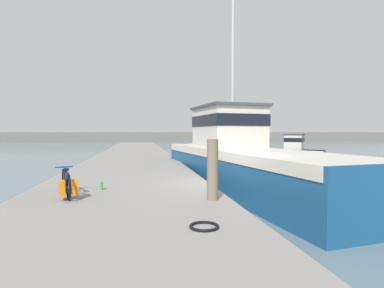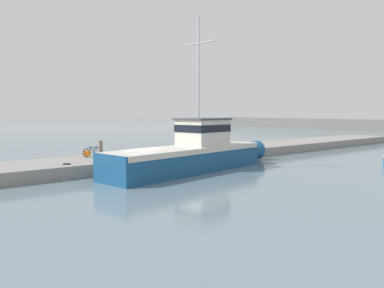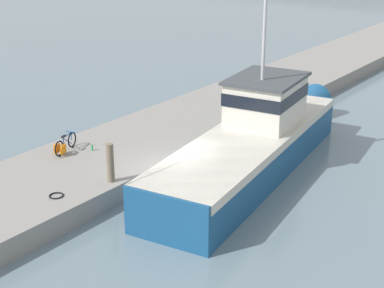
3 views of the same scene
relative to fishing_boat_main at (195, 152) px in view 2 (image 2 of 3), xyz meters
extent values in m
plane|color=slate|center=(-1.34, -3.69, -1.30)|extent=(320.00, 320.00, 0.00)
cube|color=gray|center=(-4.70, -3.69, -0.90)|extent=(5.28, 80.00, 0.81)
cube|color=navy|center=(0.10, -0.73, -0.44)|extent=(4.89, 13.26, 1.72)
cone|color=navy|center=(-0.98, 6.84, -0.44)|extent=(1.95, 2.54, 1.64)
cube|color=beige|center=(0.10, -0.73, 0.25)|extent=(4.91, 13.02, 0.34)
cube|color=beige|center=(-0.13, 0.87, 1.33)|extent=(2.90, 3.54, 1.82)
cube|color=black|center=(-0.13, 0.87, 1.65)|extent=(2.96, 3.61, 0.51)
cube|color=#3D4247|center=(-0.13, 0.87, 2.30)|extent=(3.13, 3.82, 0.12)
cylinder|color=#B2B2B7|center=(-0.06, 0.40, 5.82)|extent=(0.14, 0.14, 6.91)
cylinder|color=#B2B2B7|center=(-0.06, 0.40, 7.55)|extent=(2.76, 0.49, 0.10)
torus|color=black|center=(-5.90, -5.35, -0.17)|extent=(0.26, 0.63, 0.65)
torus|color=black|center=(-6.24, -4.37, -0.17)|extent=(0.26, 0.63, 0.65)
cylinder|color=navy|center=(-5.96, -5.19, -0.25)|extent=(0.15, 0.35, 0.18)
cylinder|color=navy|center=(-6.03, -4.98, -0.08)|extent=(0.08, 0.14, 0.49)
cylinder|color=navy|center=(-5.97, -5.14, 0.00)|extent=(0.18, 0.45, 0.37)
cylinder|color=navy|center=(-6.11, -4.73, -0.09)|extent=(0.25, 0.64, 0.50)
cylinder|color=navy|center=(-6.13, -4.68, 0.16)|extent=(0.21, 0.52, 0.05)
cylinder|color=navy|center=(-6.23, -4.40, -0.01)|extent=(0.07, 0.10, 0.33)
cylinder|color=navy|center=(-6.22, -4.43, 0.20)|extent=(0.43, 0.18, 0.04)
cube|color=black|center=(-6.03, -4.96, 0.20)|extent=(0.17, 0.26, 0.05)
cube|color=orange|center=(-6.05, -5.35, -0.21)|extent=(0.22, 0.34, 0.36)
cube|color=orange|center=(-5.78, -5.26, -0.21)|extent=(0.22, 0.34, 0.36)
cylinder|color=#756651|center=(-2.52, -5.87, 0.23)|extent=(0.27, 0.27, 1.45)
torus|color=black|center=(-3.16, -7.90, -0.47)|extent=(0.51, 0.51, 0.05)
cylinder|color=green|center=(-5.29, -4.15, -0.38)|extent=(0.07, 0.07, 0.23)
camera|label=1|loc=(-4.22, -12.78, 1.11)|focal=28.00mm
camera|label=2|loc=(19.84, -16.81, 2.79)|focal=35.00mm
camera|label=3|loc=(11.47, -19.60, 8.37)|focal=55.00mm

